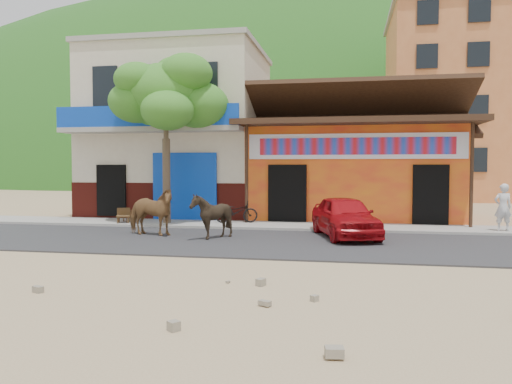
# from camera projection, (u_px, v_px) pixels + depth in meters

# --- Properties ---
(ground) EXTENTS (120.00, 120.00, 0.00)m
(ground) POSITION_uv_depth(u_px,v_px,m) (267.00, 260.00, 11.34)
(ground) COLOR #9E825B
(ground) RESTS_ON ground
(road) EXTENTS (60.00, 5.00, 0.04)m
(road) POSITION_uv_depth(u_px,v_px,m) (282.00, 243.00, 13.80)
(road) COLOR #28282B
(road) RESTS_ON ground
(sidewalk) EXTENTS (60.00, 2.00, 0.12)m
(sidewalk) POSITION_uv_depth(u_px,v_px,m) (295.00, 226.00, 17.23)
(sidewalk) COLOR gray
(sidewalk) RESTS_ON ground
(dance_club) EXTENTS (8.00, 6.00, 3.60)m
(dance_club) POSITION_uv_depth(u_px,v_px,m) (354.00, 174.00, 20.70)
(dance_club) COLOR orange
(dance_club) RESTS_ON ground
(cafe_building) EXTENTS (7.00, 6.00, 7.00)m
(cafe_building) POSITION_uv_depth(u_px,v_px,m) (181.00, 135.00, 21.98)
(cafe_building) COLOR beige
(cafe_building) RESTS_ON ground
(apartment_front) EXTENTS (9.00, 9.00, 12.00)m
(apartment_front) POSITION_uv_depth(u_px,v_px,m) (460.00, 108.00, 32.95)
(apartment_front) COLOR #CC723F
(apartment_front) RESTS_ON ground
(hillside) EXTENTS (100.00, 40.00, 24.00)m
(hillside) POSITION_uv_depth(u_px,v_px,m) (338.00, 104.00, 79.44)
(hillside) COLOR #194C14
(hillside) RESTS_ON ground
(tree) EXTENTS (3.00, 3.00, 6.00)m
(tree) POSITION_uv_depth(u_px,v_px,m) (166.00, 139.00, 17.72)
(tree) COLOR #2D721E
(tree) RESTS_ON sidewalk
(cow_tan) EXTENTS (1.81, 1.07, 1.44)m
(cow_tan) POSITION_uv_depth(u_px,v_px,m) (150.00, 212.00, 15.13)
(cow_tan) COLOR brown
(cow_tan) RESTS_ON road
(cow_dark) EXTENTS (1.43, 1.33, 1.33)m
(cow_dark) POSITION_uv_depth(u_px,v_px,m) (211.00, 216.00, 14.40)
(cow_dark) COLOR black
(cow_dark) RESTS_ON road
(red_car) EXTENTS (2.40, 3.86, 1.23)m
(red_car) POSITION_uv_depth(u_px,v_px,m) (345.00, 216.00, 14.82)
(red_car) COLOR #A60B12
(red_car) RESTS_ON road
(scooter) EXTENTS (1.61, 0.94, 0.80)m
(scooter) POSITION_uv_depth(u_px,v_px,m) (236.00, 212.00, 17.83)
(scooter) COLOR black
(scooter) RESTS_ON sidewalk
(pedestrian) EXTENTS (0.58, 0.42, 1.48)m
(pedestrian) POSITION_uv_depth(u_px,v_px,m) (503.00, 207.00, 15.58)
(pedestrian) COLOR silver
(pedestrian) RESTS_ON sidewalk
(cafe_chair_left) EXTENTS (0.59, 0.59, 0.98)m
(cafe_chair_left) POSITION_uv_depth(u_px,v_px,m) (123.00, 209.00, 17.79)
(cafe_chair_left) COLOR #452D17
(cafe_chair_left) RESTS_ON sidewalk
(cafe_chair_right) EXTENTS (0.42, 0.42, 0.82)m
(cafe_chair_right) POSITION_uv_depth(u_px,v_px,m) (125.00, 211.00, 18.01)
(cafe_chair_right) COLOR #452D17
(cafe_chair_right) RESTS_ON sidewalk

